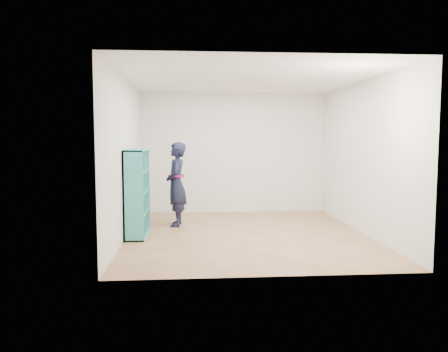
{
  "coord_description": "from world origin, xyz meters",
  "views": [
    {
      "loc": [
        -0.94,
        -7.22,
        1.65
      ],
      "look_at": [
        -0.36,
        0.3,
        0.97
      ],
      "focal_mm": 35.0,
      "sensor_mm": 36.0,
      "label": 1
    }
  ],
  "objects": [
    {
      "name": "wall_left",
      "position": [
        -2.0,
        0.0,
        1.3
      ],
      "size": [
        0.02,
        4.5,
        2.6
      ],
      "primitive_type": "cube",
      "color": "silver",
      "rests_on": "floor"
    },
    {
      "name": "wall_front",
      "position": [
        0.0,
        -2.25,
        1.3
      ],
      "size": [
        4.0,
        0.02,
        2.6
      ],
      "primitive_type": "cube",
      "color": "silver",
      "rests_on": "floor"
    },
    {
      "name": "smartphone",
      "position": [
        -1.34,
        0.93,
        0.88
      ],
      "size": [
        0.01,
        0.11,
        0.14
      ],
      "rotation": [
        0.37,
        0.0,
        -0.04
      ],
      "color": "silver",
      "rests_on": "person"
    },
    {
      "name": "wall_back",
      "position": [
        0.0,
        2.25,
        1.3
      ],
      "size": [
        4.0,
        0.02,
        2.6
      ],
      "primitive_type": "cube",
      "color": "silver",
      "rests_on": "floor"
    },
    {
      "name": "bookshelf",
      "position": [
        -1.86,
        0.13,
        0.71
      ],
      "size": [
        0.32,
        1.08,
        1.44
      ],
      "color": "teal",
      "rests_on": "floor"
    },
    {
      "name": "floor",
      "position": [
        0.0,
        0.0,
        0.0
      ],
      "size": [
        4.5,
        4.5,
        0.0
      ],
      "primitive_type": "plane",
      "color": "brown",
      "rests_on": "ground"
    },
    {
      "name": "ceiling",
      "position": [
        0.0,
        0.0,
        2.6
      ],
      "size": [
        4.5,
        4.5,
        0.0
      ],
      "primitive_type": "plane",
      "color": "white",
      "rests_on": "wall_back"
    },
    {
      "name": "wall_right",
      "position": [
        2.0,
        0.0,
        1.3
      ],
      "size": [
        0.02,
        4.5,
        2.6
      ],
      "primitive_type": "cube",
      "color": "silver",
      "rests_on": "floor"
    },
    {
      "name": "person",
      "position": [
        -1.2,
        0.84,
        0.78
      ],
      "size": [
        0.38,
        0.57,
        1.55
      ],
      "rotation": [
        0.0,
        0.0,
        -1.59
      ],
      "color": "black",
      "rests_on": "floor"
    }
  ]
}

